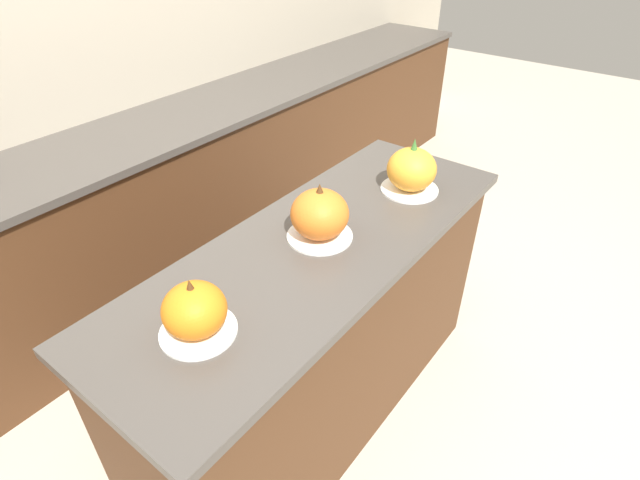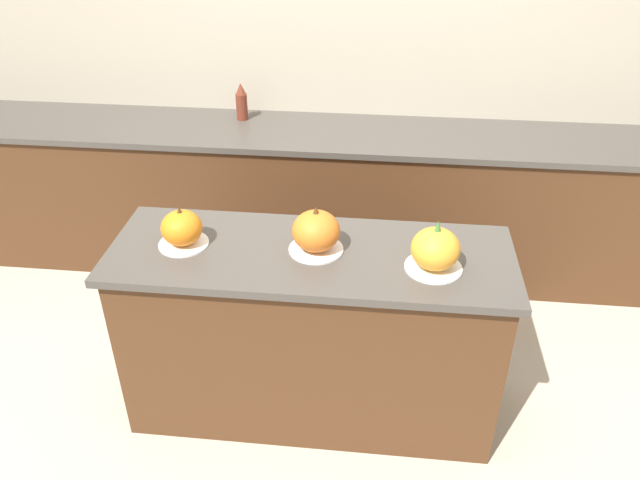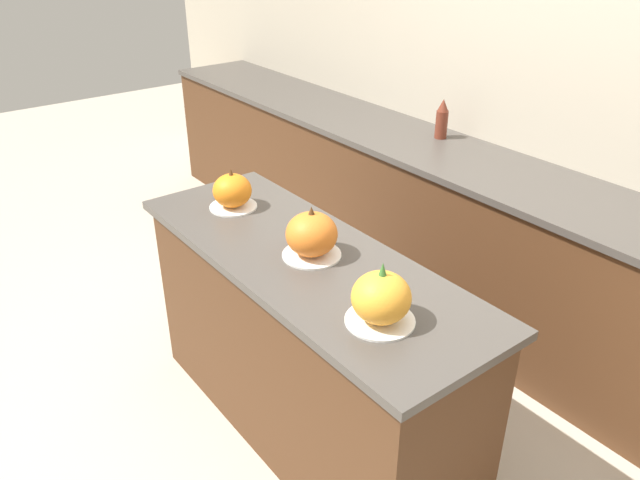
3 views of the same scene
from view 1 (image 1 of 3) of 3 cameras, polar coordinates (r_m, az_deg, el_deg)
The scene contains 7 objects.
ground_plane at distance 2.33m, azimuth 0.00°, elevation -18.35°, with size 12.00×12.00×0.00m, color #BCB29E.
wall_back at distance 2.72m, azimuth -28.66°, elevation 18.00°, with size 8.00×0.06×2.50m.
kitchen_island at distance 1.98m, azimuth 0.01°, elevation -10.64°, with size 1.69×0.60×0.89m.
back_counter at distance 2.74m, azimuth -20.94°, elevation 1.61°, with size 6.00×0.60×0.91m.
pumpkin_cake_left at distance 1.36m, azimuth -14.14°, elevation -7.91°, with size 0.21×0.21×0.18m.
pumpkin_cake_center at distance 1.67m, azimuth -0.04°, elevation 2.84°, with size 0.23×0.23×0.21m.
pumpkin_cake_right at distance 1.99m, azimuth 10.41°, elevation 7.83°, with size 0.23×0.23×0.22m.
Camera 1 is at (-1.10, -0.85, 1.87)m, focal length 28.00 mm.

